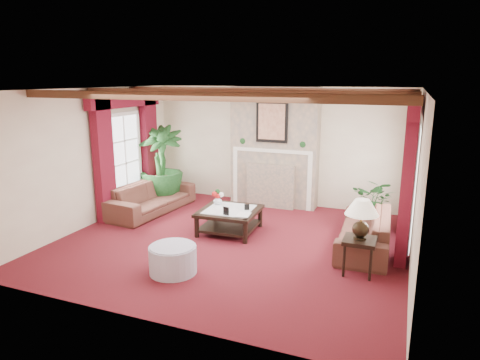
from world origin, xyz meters
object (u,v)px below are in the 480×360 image
at_px(potted_palm, 162,182).
at_px(sofa_right, 365,225).
at_px(ottoman, 173,259).
at_px(coffee_table, 230,221).
at_px(side_table, 359,256).
at_px(sofa_left, 151,192).

bearing_deg(potted_palm, sofa_right, -13.15).
bearing_deg(sofa_right, ottoman, -53.21).
bearing_deg(coffee_table, sofa_right, 0.77).
height_order(sofa_right, side_table, sofa_right).
relative_size(sofa_right, coffee_table, 1.96).
bearing_deg(sofa_left, potted_palm, 18.63).
distance_m(sofa_right, ottoman, 3.34).
height_order(sofa_right, ottoman, sofa_right).
xyz_separation_m(sofa_right, potted_palm, (-4.75, 1.11, 0.10)).
relative_size(sofa_left, potted_palm, 1.10).
relative_size(sofa_right, side_table, 3.82).
bearing_deg(sofa_left, coffee_table, -99.13).
xyz_separation_m(potted_palm, side_table, (4.78, -2.20, -0.23)).
xyz_separation_m(sofa_left, side_table, (4.61, -1.49, -0.16)).
bearing_deg(sofa_left, side_table, -102.49).
height_order(potted_palm, coffee_table, potted_palm).
distance_m(coffee_table, ottoman, 1.95).
height_order(coffee_table, ottoman, coffee_table).
bearing_deg(side_table, potted_palm, 155.31).
relative_size(sofa_left, coffee_table, 2.10).
relative_size(potted_palm, coffee_table, 1.91).
distance_m(sofa_left, ottoman, 3.20).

